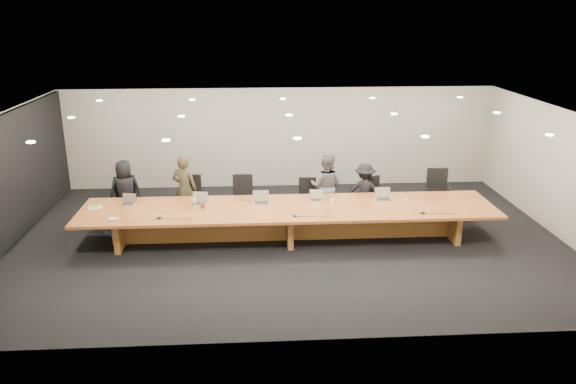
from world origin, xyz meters
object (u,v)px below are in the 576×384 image
laptop_a (127,200)px  paper_cup_far (406,202)px  amber_mug (203,206)px  chair_mid_right (307,199)px  conference_table (289,217)px  chair_far_left (127,201)px  mic_center (295,216)px  chair_left (190,199)px  chair_far_right (438,193)px  chair_mid_left (243,199)px  paper_cup_near (332,201)px  person_b (185,189)px  laptop_b (199,199)px  water_bottle (195,203)px  mic_left (159,218)px  av_box (114,219)px  person_a (125,192)px  person_d (365,191)px  mic_right (423,213)px  laptop_e (384,194)px  laptop_c (261,198)px  laptop_d (316,196)px  person_c (326,186)px  chair_right (374,198)px

laptop_a → paper_cup_far: laptop_a is taller
amber_mug → chair_mid_right: bearing=27.3°
laptop_a → conference_table: bearing=5.7°
chair_far_left → mic_center: bearing=-43.8°
conference_table → chair_left: size_ratio=7.98×
chair_far_right → mic_center: size_ratio=11.17×
chair_mid_left → mic_center: chair_mid_left is taller
chair_mid_right → paper_cup_near: 1.18m
person_b → laptop_b: (0.42, -0.95, 0.07)m
water_bottle → mic_left: 0.90m
chair_mid_left → amber_mug: 1.43m
amber_mug → av_box: (-1.77, -0.59, -0.04)m
laptop_a → mic_center: (3.63, -0.97, -0.10)m
chair_mid_right → person_a: 4.31m
chair_left → mic_left: 1.85m
chair_mid_right → person_d: size_ratio=0.73×
mic_right → chair_far_left: bearing=165.0°
laptop_e → paper_cup_far: (0.44, -0.27, -0.09)m
conference_table → paper_cup_near: 1.04m
chair_mid_left → paper_cup_near: bearing=-25.0°
chair_mid_right → laptop_a: bearing=-163.3°
chair_mid_left → paper_cup_near: (1.99, -0.95, 0.23)m
chair_far_left → laptop_c: 3.27m
chair_far_left → amber_mug: chair_far_left is taller
laptop_d → laptop_e: laptop_e is taller
chair_mid_right → person_d: 1.39m
chair_mid_right → av_box: (-4.16, -1.83, 0.27)m
water_bottle → paper_cup_near: 3.02m
laptop_d → mic_center: (-0.54, -0.97, -0.10)m
laptop_a → laptop_b: laptop_b is taller
chair_far_left → water_bottle: 2.05m
conference_table → laptop_b: bearing=170.7°
av_box → chair_mid_right: bearing=35.7°
chair_mid_left → person_d: bearing=0.9°
laptop_b → water_bottle: laptop_b is taller
chair_left → chair_mid_right: 2.81m
conference_table → person_c: bearing=52.4°
laptop_e → av_box: 5.86m
chair_mid_right → paper_cup_far: (2.07, -1.22, 0.30)m
paper_cup_near → av_box: size_ratio=0.46×
laptop_b → laptop_e: size_ratio=0.95×
person_a → person_b: (1.38, -0.00, 0.05)m
person_a → laptop_c: size_ratio=4.32×
chair_left → paper_cup_near: size_ratio=12.58×
chair_right → person_b: (-4.51, 0.09, 0.30)m
amber_mug → laptop_d: bearing=7.9°
laptop_e → mic_right: size_ratio=2.69×
paper_cup_far → mic_center: (-2.51, -0.64, -0.03)m
laptop_c → paper_cup_far: size_ratio=3.67×
laptop_a → mic_left: size_ratio=2.32×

